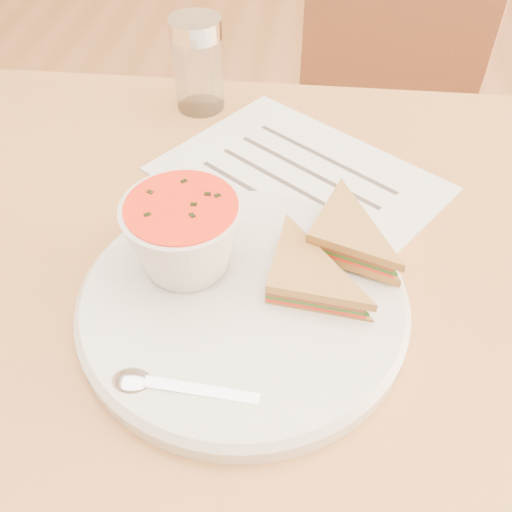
% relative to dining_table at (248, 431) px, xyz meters
% --- Properties ---
extents(dining_table, '(1.00, 0.70, 0.75)m').
position_rel_dining_table_xyz_m(dining_table, '(0.00, 0.00, 0.00)').
color(dining_table, '#96532E').
rests_on(dining_table, floor).
extents(chair_far, '(0.48, 0.48, 0.84)m').
position_rel_dining_table_xyz_m(chair_far, '(0.15, 0.54, 0.04)').
color(chair_far, brown).
rests_on(chair_far, floor).
extents(plate, '(0.35, 0.35, 0.02)m').
position_rel_dining_table_xyz_m(plate, '(0.01, -0.07, 0.38)').
color(plate, silver).
rests_on(plate, dining_table).
extents(soup_bowl, '(0.13, 0.13, 0.08)m').
position_rel_dining_table_xyz_m(soup_bowl, '(-0.05, -0.04, 0.43)').
color(soup_bowl, silver).
rests_on(soup_bowl, plate).
extents(sandwich_half_a, '(0.11, 0.11, 0.03)m').
position_rel_dining_table_xyz_m(sandwich_half_a, '(0.03, -0.08, 0.41)').
color(sandwich_half_a, '#BB8C42').
rests_on(sandwich_half_a, plate).
extents(sandwich_half_b, '(0.12, 0.12, 0.03)m').
position_rel_dining_table_xyz_m(sandwich_half_b, '(0.06, -0.02, 0.42)').
color(sandwich_half_b, '#BB8C42').
rests_on(sandwich_half_b, plate).
extents(spoon, '(0.17, 0.04, 0.01)m').
position_rel_dining_table_xyz_m(spoon, '(-0.02, -0.17, 0.40)').
color(spoon, silver).
rests_on(spoon, plate).
extents(paper_menu, '(0.38, 0.36, 0.00)m').
position_rel_dining_table_xyz_m(paper_menu, '(0.05, 0.13, 0.38)').
color(paper_menu, white).
rests_on(paper_menu, dining_table).
extents(condiment_shaker, '(0.08, 0.08, 0.12)m').
position_rel_dining_table_xyz_m(condiment_shaker, '(-0.09, 0.28, 0.44)').
color(condiment_shaker, silver).
rests_on(condiment_shaker, dining_table).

